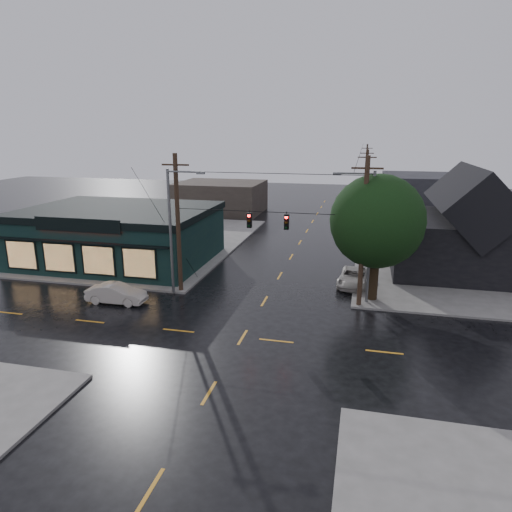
% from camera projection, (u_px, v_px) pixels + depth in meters
% --- Properties ---
extents(ground_plane, '(160.00, 160.00, 0.00)m').
position_uv_depth(ground_plane, '(243.00, 337.00, 26.60)').
color(ground_plane, black).
extents(sidewalk_nw, '(28.00, 28.00, 0.15)m').
position_uv_depth(sidewalk_nw, '(113.00, 240.00, 49.78)').
color(sidewalk_nw, slate).
rests_on(sidewalk_nw, ground).
extents(pizza_shop, '(16.30, 12.34, 4.90)m').
position_uv_depth(pizza_shop, '(120.00, 234.00, 41.39)').
color(pizza_shop, black).
rests_on(pizza_shop, ground).
extents(ne_building, '(12.60, 11.60, 8.75)m').
position_uv_depth(ne_building, '(468.00, 220.00, 38.03)').
color(ne_building, black).
rests_on(ne_building, ground).
extents(corner_tree, '(6.41, 6.41, 8.78)m').
position_uv_depth(corner_tree, '(377.00, 222.00, 30.83)').
color(corner_tree, black).
rests_on(corner_tree, ground).
extents(utility_pole_nw, '(2.00, 0.32, 10.15)m').
position_uv_depth(utility_pole_nw, '(181.00, 292.00, 34.14)').
color(utility_pole_nw, '#322016').
rests_on(utility_pole_nw, ground).
extents(utility_pole_ne, '(2.00, 0.32, 10.15)m').
position_uv_depth(utility_pole_ne, '(358.00, 306.00, 31.26)').
color(utility_pole_ne, '#322016').
rests_on(utility_pole_ne, ground).
extents(utility_pole_far_a, '(2.00, 0.32, 9.65)m').
position_uv_depth(utility_pole_far_a, '(362.00, 237.00, 51.42)').
color(utility_pole_far_a, '#322016').
rests_on(utility_pole_far_a, ground).
extents(utility_pole_far_b, '(2.00, 0.32, 9.15)m').
position_uv_depth(utility_pole_far_b, '(364.00, 209.00, 70.18)').
color(utility_pole_far_b, '#322016').
rests_on(utility_pole_far_b, ground).
extents(utility_pole_far_c, '(2.00, 0.32, 9.15)m').
position_uv_depth(utility_pole_far_c, '(364.00, 192.00, 88.94)').
color(utility_pole_far_c, '#322016').
rests_on(utility_pole_far_c, ground).
extents(span_signal_assembly, '(13.00, 0.48, 1.23)m').
position_uv_depth(span_signal_assembly, '(268.00, 221.00, 31.16)').
color(span_signal_assembly, black).
rests_on(span_signal_assembly, ground).
extents(streetlight_nw, '(5.40, 0.30, 9.15)m').
position_uv_depth(streetlight_nw, '(174.00, 294.00, 33.55)').
color(streetlight_nw, slate).
rests_on(streetlight_nw, ground).
extents(streetlight_ne, '(5.40, 0.30, 9.15)m').
position_uv_depth(streetlight_ne, '(366.00, 303.00, 31.80)').
color(streetlight_ne, slate).
rests_on(streetlight_ne, ground).
extents(bg_building_west, '(12.00, 10.00, 4.40)m').
position_uv_depth(bg_building_west, '(221.00, 197.00, 66.64)').
color(bg_building_west, '#362C27').
rests_on(bg_building_west, ground).
extents(bg_building_east, '(14.00, 12.00, 5.60)m').
position_uv_depth(bg_building_east, '(433.00, 195.00, 64.51)').
color(bg_building_east, black).
rests_on(bg_building_east, ground).
extents(sedan_cream, '(4.20, 1.57, 1.37)m').
position_uv_depth(sedan_cream, '(116.00, 294.00, 31.73)').
color(sedan_cream, beige).
rests_on(sedan_cream, ground).
extents(suv_silver, '(2.57, 4.85, 1.30)m').
position_uv_depth(suv_silver, '(353.00, 277.00, 35.38)').
color(suv_silver, beige).
rests_on(suv_silver, ground).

